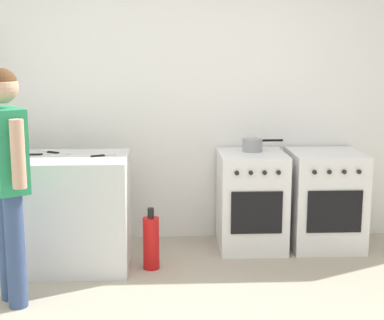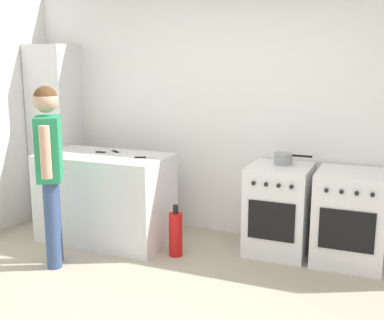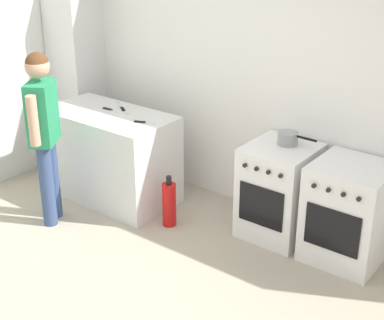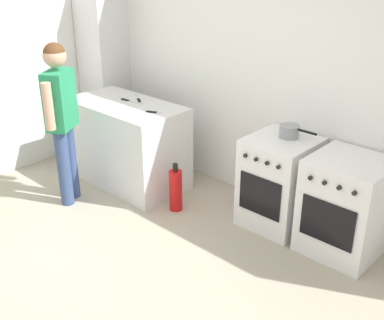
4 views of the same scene
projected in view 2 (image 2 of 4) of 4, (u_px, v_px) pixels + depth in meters
back_wall at (256, 113)px, 4.90m from camera, size 6.00×0.10×2.60m
counter_unit at (105, 198)px, 4.90m from camera, size 1.30×0.70×0.90m
oven_left at (279, 209)px, 4.61m from camera, size 0.57×0.62×0.85m
oven_right at (350, 217)px, 4.37m from camera, size 0.62×0.62×0.85m
pot at (284, 159)px, 4.58m from camera, size 0.36×0.18×0.11m
knife_carving at (109, 153)px, 4.88m from camera, size 0.33×0.05×0.01m
knife_paring at (143, 157)px, 4.64m from camera, size 0.20×0.11×0.01m
knife_chef at (112, 150)px, 5.01m from camera, size 0.27×0.20×0.01m
person at (49, 161)px, 4.21m from camera, size 0.35×0.49×1.61m
fire_extinguisher at (176, 234)px, 4.55m from camera, size 0.13×0.13×0.50m
larder_cabinet at (56, 133)px, 5.58m from camera, size 0.48×0.44×2.00m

